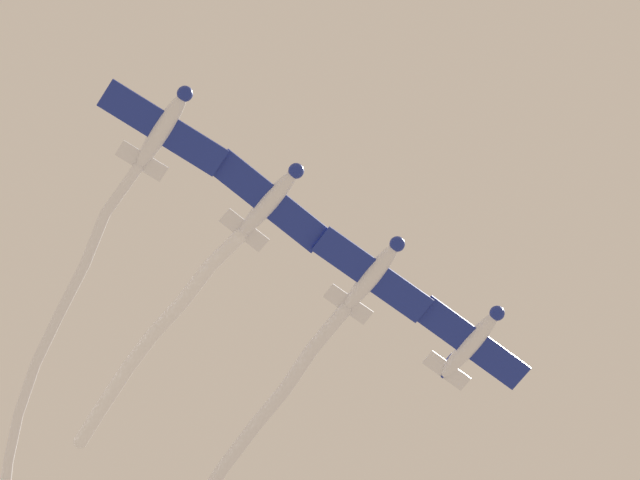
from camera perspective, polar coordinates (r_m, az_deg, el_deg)
name	(u,v)px	position (r m, az deg, el deg)	size (l,w,h in m)	color
airplane_lead	(163,128)	(83.14, -5.94, 4.21)	(5.61, 7.50, 1.87)	silver
smoke_trail_lead	(54,341)	(88.78, -10.00, -3.76)	(23.49, 6.52, 2.20)	white
airplane_left_wing	(270,201)	(84.22, -1.91, 1.47)	(5.57, 7.47, 1.87)	silver
smoke_trail_left_wing	(154,338)	(88.05, -6.26, -3.69)	(17.16, 1.41, 1.72)	white
airplane_right_wing	(372,275)	(85.33, 1.99, -1.32)	(5.51, 7.42, 1.87)	silver
airplane_slot	(472,343)	(87.57, 5.73, -3.87)	(5.49, 7.40, 1.87)	silver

